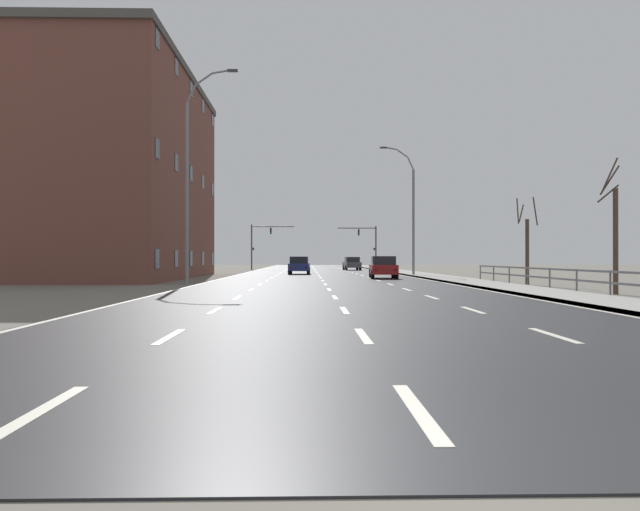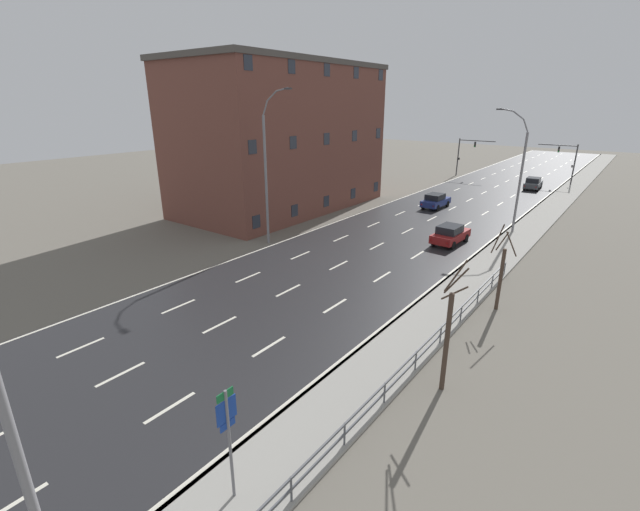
% 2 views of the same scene
% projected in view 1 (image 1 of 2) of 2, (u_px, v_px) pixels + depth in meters
% --- Properties ---
extents(ground_plane, '(160.00, 160.00, 0.12)m').
position_uv_depth(ground_plane, '(318.00, 276.00, 51.62)').
color(ground_plane, '#666056').
extents(road_asphalt_strip, '(14.00, 120.00, 0.03)m').
position_uv_depth(road_asphalt_strip, '(316.00, 272.00, 63.61)').
color(road_asphalt_strip, '#232326').
rests_on(road_asphalt_strip, ground).
extents(sidewalk_right, '(3.00, 120.00, 0.12)m').
position_uv_depth(sidewalk_right, '(396.00, 271.00, 63.81)').
color(sidewalk_right, gray).
rests_on(sidewalk_right, ground).
extents(guardrail, '(0.07, 27.06, 1.00)m').
position_uv_depth(guardrail, '(577.00, 276.00, 24.39)').
color(guardrail, '#515459').
rests_on(guardrail, ground).
extents(street_lamp_midground, '(2.81, 0.24, 10.43)m').
position_uv_depth(street_lamp_midground, '(411.00, 213.00, 48.76)').
color(street_lamp_midground, slate).
rests_on(street_lamp_midground, ground).
extents(street_lamp_left_bank, '(2.88, 0.24, 11.88)m').
position_uv_depth(street_lamp_left_bank, '(190.00, 179.00, 33.33)').
color(street_lamp_left_bank, slate).
rests_on(street_lamp_left_bank, ground).
extents(traffic_signal_right, '(4.99, 0.36, 5.54)m').
position_uv_depth(traffic_signal_right, '(369.00, 241.00, 77.63)').
color(traffic_signal_right, '#38383A').
rests_on(traffic_signal_right, ground).
extents(traffic_signal_left, '(5.44, 0.36, 5.66)m').
position_uv_depth(traffic_signal_left, '(260.00, 239.00, 76.23)').
color(traffic_signal_left, '#38383A').
rests_on(traffic_signal_left, ground).
extents(car_mid_centre, '(1.94, 4.15, 1.57)m').
position_uv_depth(car_mid_centre, '(299.00, 265.00, 53.36)').
color(car_mid_centre, navy).
rests_on(car_mid_centre, ground).
extents(car_distant, '(2.01, 4.19, 1.57)m').
position_uv_depth(car_distant, '(383.00, 267.00, 42.29)').
color(car_distant, maroon).
rests_on(car_distant, ground).
extents(car_near_right, '(2.01, 4.19, 1.57)m').
position_uv_depth(car_near_right, '(352.00, 263.00, 71.34)').
color(car_near_right, '#474C51').
rests_on(car_near_right, ground).
extents(brick_building, '(11.91, 22.74, 14.76)m').
position_uv_depth(brick_building, '(109.00, 175.00, 43.51)').
color(brick_building, brown).
rests_on(brick_building, ground).
extents(bare_tree_near, '(0.97, 0.67, 5.49)m').
position_uv_depth(bare_tree_near, '(615.00, 235.00, 24.04)').
color(bare_tree_near, '#423328').
rests_on(bare_tree_near, ground).
extents(bare_tree_mid, '(1.25, 1.27, 4.72)m').
position_uv_depth(bare_tree_mid, '(527.00, 246.00, 32.63)').
color(bare_tree_mid, '#423328').
rests_on(bare_tree_mid, ground).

